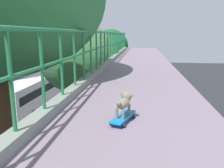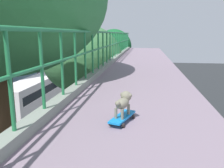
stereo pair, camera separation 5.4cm
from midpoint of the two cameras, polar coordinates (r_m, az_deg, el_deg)
city_bus at (r=23.89m, az=-17.28°, el=-1.67°), size 2.50×11.37×3.13m
roadside_tree_far at (r=12.81m, az=-7.15°, el=5.97°), size 4.33×4.33×7.83m
roadside_tree_farthest at (r=25.73m, az=0.54°, el=8.99°), size 3.81×3.81×7.79m
toy_skateboard at (r=3.01m, az=3.09°, el=-8.11°), size 0.31×0.56×0.08m
small_dog at (r=2.97m, az=3.39°, el=-4.27°), size 0.22×0.38×0.30m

